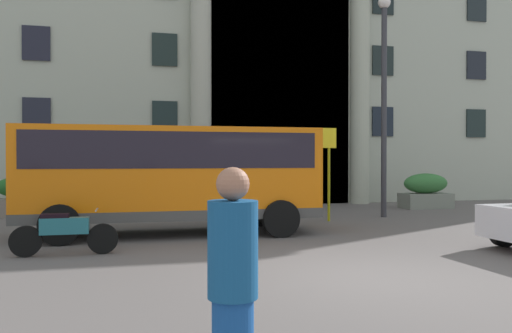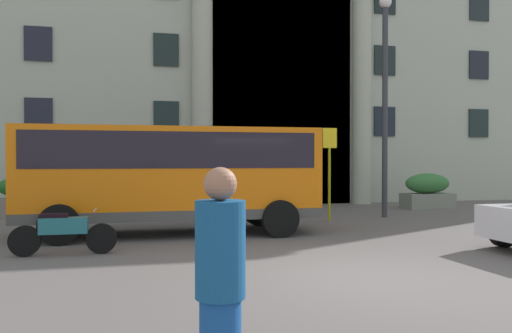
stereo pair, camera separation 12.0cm
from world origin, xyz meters
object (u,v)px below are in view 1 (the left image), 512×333
object	(u,v)px
orange_minibus	(172,171)
lamppost_plaza_centre	(384,88)
hedge_planter_entrance_right	(426,191)
bus_stop_sign	(329,164)
hedge_planter_west	(28,196)
scooter_by_planter	(62,232)
pedestrian_woman_with_bag	(233,293)
hedge_planter_far_east	(231,193)

from	to	relation	value
orange_minibus	lamppost_plaza_centre	world-z (taller)	lamppost_plaza_centre
hedge_planter_entrance_right	bus_stop_sign	bearing A→B (deg)	-149.67
hedge_planter_entrance_right	hedge_planter_west	world-z (taller)	hedge_planter_west
hedge_planter_west	scooter_by_planter	xyz separation A→B (m)	(1.98, -7.69, -0.19)
orange_minibus	pedestrian_woman_with_bag	world-z (taller)	orange_minibus
bus_stop_sign	hedge_planter_entrance_right	world-z (taller)	bus_stop_sign
orange_minibus	bus_stop_sign	size ratio (longest dim) A/B	2.55
hedge_planter_far_east	hedge_planter_entrance_right	bearing A→B (deg)	-5.16
bus_stop_sign	lamppost_plaza_centre	xyz separation A→B (m)	(2.15, 0.63, 2.46)
scooter_by_planter	lamppost_plaza_centre	distance (m)	11.04
hedge_planter_west	hedge_planter_entrance_right	bearing A→B (deg)	-2.64
hedge_planter_far_east	lamppost_plaza_centre	bearing A→B (deg)	-34.92
scooter_by_planter	pedestrian_woman_with_bag	bearing A→B (deg)	-74.09
hedge_planter_west	bus_stop_sign	bearing A→B (deg)	-22.08
hedge_planter_far_east	pedestrian_woman_with_bag	size ratio (longest dim) A/B	0.88
orange_minibus	hedge_planter_entrance_right	world-z (taller)	orange_minibus
bus_stop_sign	lamppost_plaza_centre	world-z (taller)	lamppost_plaza_centre
scooter_by_planter	orange_minibus	bearing A→B (deg)	45.79
pedestrian_woman_with_bag	lamppost_plaza_centre	size ratio (longest dim) A/B	0.25
bus_stop_sign	pedestrian_woman_with_bag	xyz separation A→B (m)	(-5.19, -11.07, -0.81)
hedge_planter_far_east	pedestrian_woman_with_bag	distance (m)	15.07
orange_minibus	scooter_by_planter	distance (m)	3.50
hedge_planter_far_east	scooter_by_planter	world-z (taller)	hedge_planter_far_east
pedestrian_woman_with_bag	lamppost_plaza_centre	distance (m)	14.19
scooter_by_planter	hedge_planter_west	bearing A→B (deg)	104.76
hedge_planter_west	scooter_by_planter	world-z (taller)	hedge_planter_west
bus_stop_sign	pedestrian_woman_with_bag	distance (m)	12.25
lamppost_plaza_centre	orange_minibus	bearing A→B (deg)	-162.13
orange_minibus	hedge_planter_far_east	world-z (taller)	orange_minibus
hedge_planter_far_east	bus_stop_sign	bearing A→B (deg)	-58.50
lamppost_plaza_centre	hedge_planter_west	bearing A→B (deg)	164.74
hedge_planter_far_east	scooter_by_planter	size ratio (longest dim) A/B	0.79
hedge_planter_west	scooter_by_planter	distance (m)	7.94
scooter_by_planter	pedestrian_woman_with_bag	size ratio (longest dim) A/B	1.11
hedge_planter_west	lamppost_plaza_centre	bearing A→B (deg)	-15.26
hedge_planter_entrance_right	pedestrian_woman_with_bag	distance (m)	17.53
bus_stop_sign	hedge_planter_west	xyz separation A→B (m)	(-9.14, 3.71, -1.09)
bus_stop_sign	hedge_planter_far_east	bearing A→B (deg)	121.50
bus_stop_sign	hedge_planter_far_east	distance (m)	4.49
orange_minibus	hedge_planter_far_east	bearing A→B (deg)	64.80
hedge_planter_west	hedge_planter_far_east	bearing A→B (deg)	0.12
pedestrian_woman_with_bag	lamppost_plaza_centre	world-z (taller)	lamppost_plaza_centre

